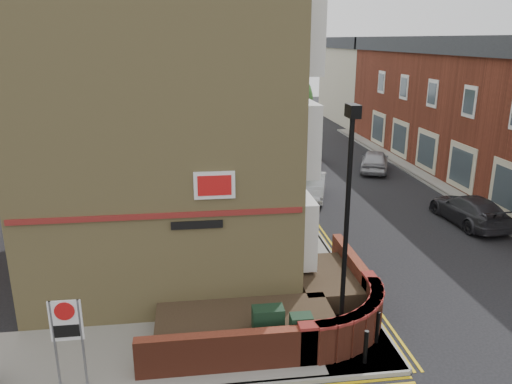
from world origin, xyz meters
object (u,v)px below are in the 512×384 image
Objects in this scene: lamppost at (346,231)px; utility_cabinet_large at (268,328)px; silver_car_near at (312,186)px; zone_sign at (67,328)px.

lamppost is 5.25× the size of utility_cabinet_large.
utility_cabinet_large is at bearing 176.99° from lamppost.
utility_cabinet_large is 0.32× the size of silver_car_near.
lamppost is 3.24m from utility_cabinet_large.
lamppost is at bearing -3.01° from utility_cabinet_large.
silver_car_near is at bearing 71.45° from utility_cabinet_large.
utility_cabinet_large is at bearing 9.69° from zone_sign.
zone_sign is (-6.60, -0.70, -1.70)m from lamppost.
silver_car_near is at bearing 56.55° from zone_sign.
lamppost is 13.43m from silver_car_near.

